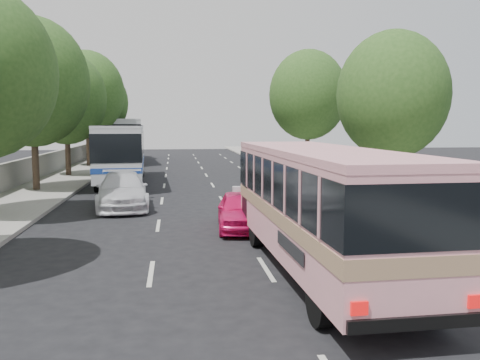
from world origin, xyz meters
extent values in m
plane|color=black|center=(0.00, 0.00, 0.00)|extent=(120.00, 120.00, 0.00)
cube|color=#9E998E|center=(-8.50, 20.00, 0.07)|extent=(4.00, 90.00, 0.15)
cube|color=#9E998E|center=(8.50, 20.00, 0.06)|extent=(4.00, 90.00, 0.12)
cube|color=#9E998E|center=(-10.30, 20.00, 0.90)|extent=(0.30, 90.00, 1.50)
cylinder|color=#38281E|center=(-8.70, 14.00, 1.90)|extent=(0.36, 0.36, 3.80)
ellipsoid|color=#294D1B|center=(-8.70, 14.00, 5.90)|extent=(6.00, 6.00, 6.90)
sphere|color=#294D1B|center=(-8.30, 13.70, 7.10)|extent=(3.90, 3.90, 3.90)
cylinder|color=#38281E|center=(-8.60, 22.00, 1.75)|extent=(0.36, 0.36, 3.50)
ellipsoid|color=#294D1B|center=(-8.60, 22.00, 5.43)|extent=(5.52, 5.52, 6.35)
sphere|color=#294D1B|center=(-8.20, 21.70, 6.53)|extent=(3.59, 3.59, 3.59)
cylinder|color=#38281E|center=(-8.50, 30.00, 2.00)|extent=(0.36, 0.36, 3.99)
ellipsoid|color=#294D1B|center=(-8.50, 30.00, 6.20)|extent=(6.30, 6.30, 7.24)
sphere|color=#294D1B|center=(-8.10, 29.70, 7.46)|extent=(4.09, 4.09, 4.09)
cylinder|color=#38281E|center=(-8.70, 38.00, 1.86)|extent=(0.36, 0.36, 3.72)
ellipsoid|color=#294D1B|center=(-8.70, 38.00, 5.78)|extent=(5.88, 5.88, 6.76)
sphere|color=#294D1B|center=(-8.30, 37.70, 6.96)|extent=(3.82, 3.82, 3.82)
cylinder|color=#38281E|center=(8.70, 8.00, 1.61)|extent=(0.36, 0.36, 3.23)
ellipsoid|color=#294D1B|center=(8.70, 8.00, 5.01)|extent=(5.10, 5.10, 5.87)
sphere|color=#294D1B|center=(9.10, 7.70, 6.04)|extent=(3.32, 3.31, 3.31)
cylinder|color=#38281E|center=(9.00, 24.00, 1.90)|extent=(0.36, 0.36, 3.80)
ellipsoid|color=#294D1B|center=(9.00, 24.00, 5.90)|extent=(6.00, 6.00, 6.90)
sphere|color=#294D1B|center=(9.40, 23.70, 7.10)|extent=(3.90, 3.90, 3.90)
cube|color=pink|center=(2.29, -2.44, 1.80)|extent=(2.70, 9.74, 2.59)
cube|color=#9E7A59|center=(2.29, -2.44, 1.50)|extent=(2.74, 9.76, 0.34)
cube|color=black|center=(2.29, -2.44, 2.27)|extent=(2.75, 9.77, 1.06)
cube|color=pink|center=(2.29, -2.44, 3.02)|extent=(2.72, 9.76, 0.15)
cylinder|color=black|center=(1.15, 0.44, 0.50)|extent=(0.32, 1.01, 1.01)
cylinder|color=black|center=(3.26, 0.50, 0.50)|extent=(0.32, 1.01, 1.01)
cylinder|color=black|center=(1.32, -5.75, 0.50)|extent=(0.32, 1.01, 1.01)
cylinder|color=black|center=(3.44, -5.69, 0.50)|extent=(0.32, 1.01, 1.01)
imported|color=#EA1462|center=(1.00, 3.02, 0.67)|extent=(1.88, 4.03, 1.33)
imported|color=silver|center=(-3.57, 8.18, 0.77)|extent=(2.66, 5.49, 1.54)
cube|color=silver|center=(-4.50, 17.81, 2.07)|extent=(3.13, 12.08, 3.04)
cube|color=black|center=(-4.50, 17.81, 2.44)|extent=(3.18, 12.11, 1.50)
cube|color=navy|center=(-4.50, 17.81, 1.30)|extent=(3.17, 12.10, 0.30)
cube|color=silver|center=(-4.50, 17.81, 3.52)|extent=(3.15, 12.10, 0.14)
cylinder|color=black|center=(-5.81, 21.54, 0.55)|extent=(0.37, 1.11, 1.10)
cylinder|color=black|center=(-3.57, 21.65, 0.55)|extent=(0.37, 1.11, 1.10)
cylinder|color=black|center=(-5.41, 13.57, 0.55)|extent=(0.37, 1.11, 1.10)
cylinder|color=black|center=(-3.17, 13.68, 0.55)|extent=(0.37, 1.11, 1.10)
cube|color=silver|center=(-6.30, 36.38, 2.37)|extent=(4.46, 13.96, 3.49)
cube|color=black|center=(-6.30, 36.38, 2.80)|extent=(4.52, 14.00, 1.71)
cube|color=navy|center=(-6.30, 36.38, 1.49)|extent=(4.51, 13.99, 0.34)
cube|color=silver|center=(-6.30, 36.38, 4.04)|extent=(4.49, 13.98, 0.16)
cylinder|color=black|center=(-8.10, 40.54, 0.63)|extent=(0.51, 1.29, 1.26)
cylinder|color=black|center=(-5.50, 40.84, 0.63)|extent=(0.51, 1.29, 1.26)
cylinder|color=black|center=(-7.05, 31.46, 0.63)|extent=(0.51, 1.29, 1.26)
cylinder|color=black|center=(-4.45, 31.76, 0.63)|extent=(0.51, 1.29, 1.26)
cube|color=silver|center=(1.00, 3.02, 1.42)|extent=(0.56, 0.22, 0.18)
camera|label=1|loc=(-1.29, -14.45, 3.70)|focal=38.00mm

